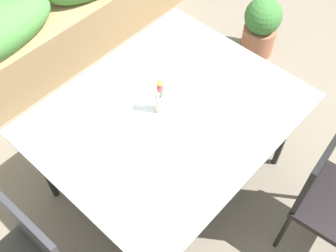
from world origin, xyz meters
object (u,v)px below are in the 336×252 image
object	(u,v)px
chair_near_right	(333,195)
planter_box	(55,21)
dining_table	(168,117)
potted_plant	(261,26)
flower_vase	(160,97)

from	to	relation	value
chair_near_right	planter_box	xyz separation A→B (m)	(-0.02, 2.50, -0.15)
dining_table	potted_plant	xyz separation A→B (m)	(1.51, 0.31, -0.43)
planter_box	potted_plant	bearing A→B (deg)	-45.53
dining_table	potted_plant	distance (m)	1.60
dining_table	flower_vase	bearing A→B (deg)	109.26
potted_plant	dining_table	bearing A→B (deg)	-168.53
dining_table	planter_box	xyz separation A→B (m)	(0.30, 1.54, -0.33)
dining_table	planter_box	size ratio (longest dim) A/B	0.53
dining_table	chair_near_right	bearing A→B (deg)	-71.37
chair_near_right	flower_vase	bearing A→B (deg)	-76.77
flower_vase	planter_box	distance (m)	1.61
chair_near_right	dining_table	bearing A→B (deg)	-76.80
dining_table	planter_box	world-z (taller)	planter_box
flower_vase	potted_plant	distance (m)	1.66
planter_box	potted_plant	world-z (taller)	planter_box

